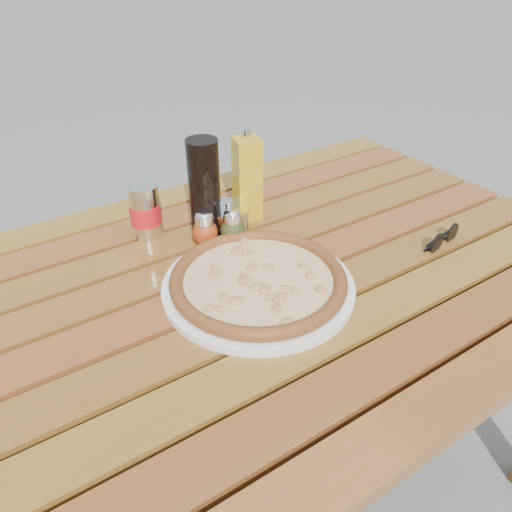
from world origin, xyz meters
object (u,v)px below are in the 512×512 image
dark_bottle (204,190)px  parmesan_tin (228,219)px  pizza (258,279)px  pepper_shaker (205,229)px  soda_can (145,212)px  oregano_shaker (233,227)px  plate (258,286)px  sunglasses (443,238)px  table (261,303)px  olive_oil_cruet (247,179)px

dark_bottle → parmesan_tin: bearing=-8.7°
pizza → pepper_shaker: bearing=92.0°
pepper_shaker → soda_can: size_ratio=0.68×
oregano_shaker → parmesan_tin: size_ratio=0.66×
plate → parmesan_tin: parmesan_tin is taller
plate → dark_bottle: dark_bottle is taller
soda_can → sunglasses: size_ratio=1.09×
dark_bottle → soda_can: dark_bottle is taller
dark_bottle → soda_can: (-0.11, 0.07, -0.05)m
table → dark_bottle: (-0.02, 0.18, 0.19)m
pepper_shaker → olive_oil_cruet: bearing=21.4°
table → soda_can: bearing=116.1°
pizza → pepper_shaker: 0.19m
pepper_shaker → sunglasses: bearing=-33.4°
table → soda_can: (-0.13, 0.26, 0.13)m
pepper_shaker → soda_can: 0.14m
olive_oil_cruet → parmesan_tin: bearing=-155.8°
dark_bottle → olive_oil_cruet: 0.12m
soda_can → sunglasses: (0.51, -0.38, -0.04)m
oregano_shaker → sunglasses: bearing=-34.5°
table → olive_oil_cruet: (0.10, 0.21, 0.17)m
pizza → sunglasses: bearing=-11.8°
pepper_shaker → parmesan_tin: pepper_shaker is taller
plate → olive_oil_cruet: olive_oil_cruet is taller
pepper_shaker → dark_bottle: (0.02, 0.03, 0.07)m
table → oregano_shaker: bearing=84.4°
pizza → oregano_shaker: oregano_shaker is taller
dark_bottle → sunglasses: 0.52m
olive_oil_cruet → pepper_shaker: bearing=-158.6°
plate → parmesan_tin: 0.23m
pizza → parmesan_tin: (0.06, 0.22, 0.01)m
dark_bottle → plate: bearing=-93.6°
table → olive_oil_cruet: size_ratio=6.67×
pepper_shaker → olive_oil_cruet: size_ratio=0.39×
plate → pepper_shaker: 0.19m
plate → pizza: size_ratio=0.86×
table → sunglasses: size_ratio=12.70×
olive_oil_cruet → dark_bottle: bearing=-168.9°
table → pizza: pizza is taller
oregano_shaker → soda_can: soda_can is taller
pizza → soda_can: (-0.09, 0.30, 0.04)m
pepper_shaker → dark_bottle: bearing=56.7°
pepper_shaker → sunglasses: 0.51m
plate → dark_bottle: 0.25m
parmesan_tin → pizza: bearing=-106.7°
dark_bottle → soda_can: size_ratio=1.83×
pizza → oregano_shaker: 0.17m
dark_bottle → parmesan_tin: size_ratio=1.78×
pizza → soda_can: 0.31m
pizza → soda_can: size_ratio=3.49×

